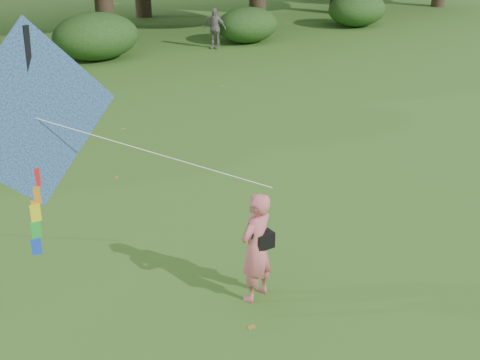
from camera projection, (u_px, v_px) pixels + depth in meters
ground at (330, 306)px, 9.42m from camera, size 100.00×100.00×0.00m
man_kite_flyer at (256, 248)px, 9.26m from camera, size 0.78×0.64×1.83m
bystander_right at (215, 28)px, 26.13m from camera, size 1.01×1.02×1.73m
crossbody_bag at (263, 239)px, 9.25m from camera, size 0.43×0.20×0.72m
flying_kite at (34, 121)px, 7.80m from camera, size 4.28×1.56×3.32m
shrub_band at (2, 51)px, 22.15m from camera, size 39.15×3.22×1.88m
fallen_leaves at (157, 223)px, 11.87m from camera, size 11.07×15.65×0.01m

